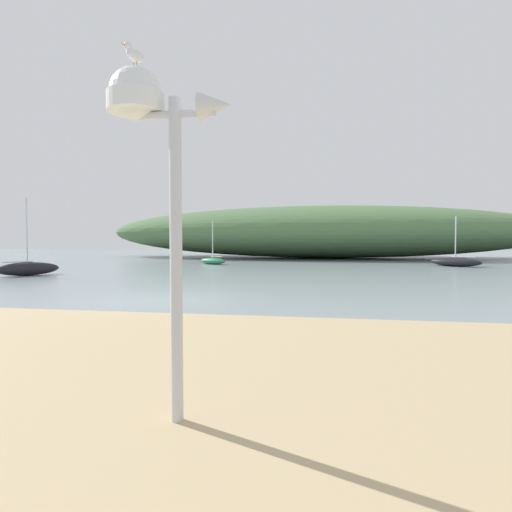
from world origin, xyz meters
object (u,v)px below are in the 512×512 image
mast_structure (150,127)px  sailboat_east_reach (28,268)px  sailboat_off_point (213,261)px  seagull_on_radar (134,54)px  sailboat_outer_mooring (455,262)px

mast_structure → sailboat_east_reach: sailboat_east_reach is taller
sailboat_off_point → mast_structure: bearing=-75.6°
seagull_on_radar → mast_structure: bearing=5.1°
seagull_on_radar → sailboat_outer_mooring: bearing=69.1°
seagull_on_radar → sailboat_east_reach: sailboat_east_reach is taller
sailboat_outer_mooring → sailboat_east_reach: bearing=-154.3°
mast_structure → sailboat_off_point: size_ratio=1.00×
mast_structure → sailboat_outer_mooring: 30.44m
mast_structure → seagull_on_radar: (-0.15, -0.01, 0.70)m
sailboat_outer_mooring → sailboat_east_reach: 27.68m
seagull_on_radar → sailboat_east_reach: size_ratio=0.07×
seagull_on_radar → sailboat_outer_mooring: seagull_on_radar is taller
seagull_on_radar → sailboat_outer_mooring: (10.83, 28.39, -3.40)m
mast_structure → sailboat_east_reach: size_ratio=0.82×
seagull_on_radar → sailboat_off_point: bearing=104.2°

